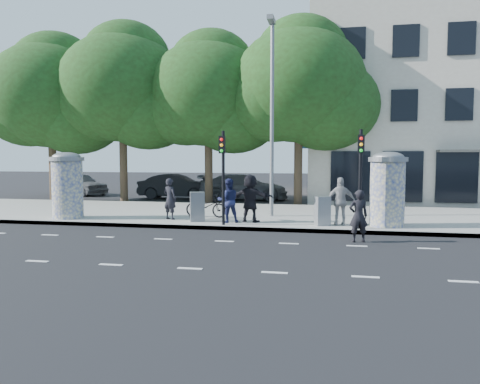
% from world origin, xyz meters
% --- Properties ---
extents(ground, '(120.00, 120.00, 0.00)m').
position_xyz_m(ground, '(0.00, 0.00, 0.00)').
color(ground, black).
rests_on(ground, ground).
extents(sidewalk, '(40.00, 8.00, 0.15)m').
position_xyz_m(sidewalk, '(0.00, 7.50, 0.07)').
color(sidewalk, gray).
rests_on(sidewalk, ground).
extents(curb, '(40.00, 0.10, 0.16)m').
position_xyz_m(curb, '(0.00, 3.55, 0.07)').
color(curb, slate).
rests_on(curb, ground).
extents(lane_dash_near, '(32.00, 0.12, 0.01)m').
position_xyz_m(lane_dash_near, '(0.00, -2.20, 0.00)').
color(lane_dash_near, silver).
rests_on(lane_dash_near, ground).
extents(lane_dash_far, '(32.00, 0.12, 0.01)m').
position_xyz_m(lane_dash_far, '(0.00, 1.40, 0.00)').
color(lane_dash_far, silver).
rests_on(lane_dash_far, ground).
extents(ad_column_left, '(1.36, 1.36, 2.65)m').
position_xyz_m(ad_column_left, '(-7.20, 4.50, 1.54)').
color(ad_column_left, beige).
rests_on(ad_column_left, sidewalk).
extents(ad_column_right, '(1.36, 1.36, 2.65)m').
position_xyz_m(ad_column_right, '(5.20, 4.70, 1.54)').
color(ad_column_right, beige).
rests_on(ad_column_right, sidewalk).
extents(traffic_pole_near, '(0.22, 0.31, 3.40)m').
position_xyz_m(traffic_pole_near, '(-0.60, 3.79, 2.23)').
color(traffic_pole_near, black).
rests_on(traffic_pole_near, sidewalk).
extents(traffic_pole_far, '(0.22, 0.31, 3.40)m').
position_xyz_m(traffic_pole_far, '(4.20, 3.79, 2.23)').
color(traffic_pole_far, black).
rests_on(traffic_pole_far, sidewalk).
extents(street_lamp, '(0.25, 0.93, 8.00)m').
position_xyz_m(street_lamp, '(0.80, 6.63, 4.79)').
color(street_lamp, slate).
rests_on(street_lamp, sidewalk).
extents(tree_far_left, '(7.20, 7.20, 9.26)m').
position_xyz_m(tree_far_left, '(-13.00, 12.50, 6.19)').
color(tree_far_left, '#38281C').
rests_on(tree_far_left, ground).
extents(tree_mid_left, '(7.20, 7.20, 9.57)m').
position_xyz_m(tree_mid_left, '(-8.50, 12.50, 6.50)').
color(tree_mid_left, '#38281C').
rests_on(tree_mid_left, ground).
extents(tree_near_left, '(6.80, 6.80, 8.97)m').
position_xyz_m(tree_near_left, '(-3.50, 12.70, 6.06)').
color(tree_near_left, '#38281C').
rests_on(tree_near_left, ground).
extents(tree_center, '(7.00, 7.00, 9.30)m').
position_xyz_m(tree_center, '(1.50, 12.30, 6.31)').
color(tree_center, '#38281C').
rests_on(tree_center, ground).
extents(building, '(20.30, 15.85, 12.00)m').
position_xyz_m(building, '(12.00, 19.99, 5.99)').
color(building, '#B5A897').
rests_on(building, ground).
extents(ped_b, '(0.69, 0.58, 1.62)m').
position_xyz_m(ped_b, '(-3.00, 4.88, 0.96)').
color(ped_b, black).
rests_on(ped_b, sidewalk).
extents(ped_c, '(0.98, 0.89, 1.66)m').
position_xyz_m(ped_c, '(-0.56, 4.47, 0.98)').
color(ped_c, '#1E234C').
rests_on(ped_c, sidewalk).
extents(ped_e, '(1.07, 0.67, 1.74)m').
position_xyz_m(ped_e, '(3.58, 4.51, 1.02)').
color(ped_e, gray).
rests_on(ped_e, sidewalk).
extents(ped_f, '(1.78, 0.97, 1.82)m').
position_xyz_m(ped_f, '(0.23, 4.79, 1.06)').
color(ped_f, black).
rests_on(ped_f, sidewalk).
extents(man_road, '(0.66, 0.51, 1.62)m').
position_xyz_m(man_road, '(4.07, 2.10, 0.81)').
color(man_road, black).
rests_on(man_road, ground).
extents(bicycle, '(0.75, 1.78, 0.91)m').
position_xyz_m(bicycle, '(-1.78, 5.78, 0.60)').
color(bicycle, black).
rests_on(bicycle, sidewalk).
extents(cabinet_left, '(0.64, 0.56, 1.12)m').
position_xyz_m(cabinet_left, '(-1.79, 4.55, 0.71)').
color(cabinet_left, slate).
rests_on(cabinet_left, sidewalk).
extents(cabinet_right, '(0.61, 0.54, 1.05)m').
position_xyz_m(cabinet_right, '(2.94, 4.40, 0.67)').
color(cabinet_right, gray).
rests_on(cabinet_right, sidewalk).
extents(car_left, '(3.50, 4.83, 1.53)m').
position_xyz_m(car_left, '(-13.62, 16.50, 0.76)').
color(car_left, '#55585D').
rests_on(car_left, ground).
extents(car_mid, '(1.86, 4.72, 1.53)m').
position_xyz_m(car_mid, '(-6.23, 15.15, 0.76)').
color(car_mid, black).
rests_on(car_mid, ground).
extents(car_right, '(2.71, 5.54, 1.55)m').
position_xyz_m(car_right, '(-1.99, 15.16, 0.78)').
color(car_right, '#56575E').
rests_on(car_right, ground).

